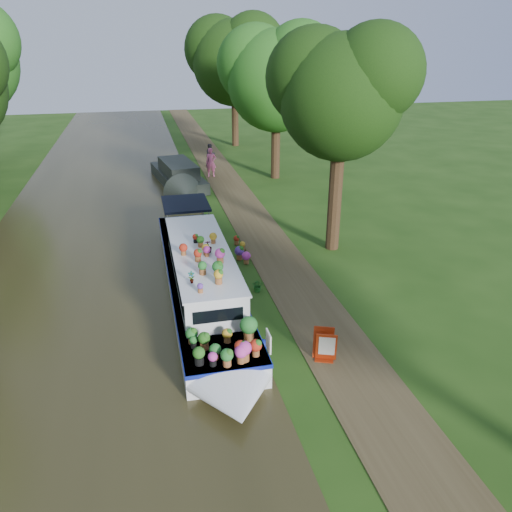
# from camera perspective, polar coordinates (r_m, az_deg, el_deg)

# --- Properties ---
(ground) EXTENTS (100.00, 100.00, 0.00)m
(ground) POSITION_cam_1_polar(r_m,az_deg,el_deg) (18.21, 0.84, -3.68)
(ground) COLOR #1F4110
(ground) RESTS_ON ground
(canal_water) EXTENTS (10.00, 100.00, 0.02)m
(canal_water) POSITION_cam_1_polar(r_m,az_deg,el_deg) (17.90, -18.24, -5.47)
(canal_water) COLOR #2E2A14
(canal_water) RESTS_ON ground
(towpath) EXTENTS (2.20, 100.00, 0.03)m
(towpath) POSITION_cam_1_polar(r_m,az_deg,el_deg) (18.50, 4.46, -3.24)
(towpath) COLOR #463921
(towpath) RESTS_ON ground
(plant_boat) EXTENTS (2.29, 13.52, 2.28)m
(plant_boat) POSITION_cam_1_polar(r_m,az_deg,el_deg) (17.09, -6.14, -2.56)
(plant_boat) COLOR white
(plant_boat) RESTS_ON canal_water
(tree_near_overhang) EXTENTS (5.52, 5.28, 8.99)m
(tree_near_overhang) POSITION_cam_1_polar(r_m,az_deg,el_deg) (20.36, 9.72, 18.39)
(tree_near_overhang) COLOR black
(tree_near_overhang) RESTS_ON ground
(tree_near_mid) EXTENTS (6.90, 6.60, 9.40)m
(tree_near_mid) POSITION_cam_1_polar(r_m,az_deg,el_deg) (31.96, 2.32, 20.20)
(tree_near_mid) COLOR black
(tree_near_mid) RESTS_ON ground
(tree_near_far) EXTENTS (7.59, 7.26, 10.30)m
(tree_near_far) POSITION_cam_1_polar(r_m,az_deg,el_deg) (42.54, -2.58, 21.88)
(tree_near_far) COLOR black
(tree_near_far) RESTS_ON ground
(second_boat) EXTENTS (3.14, 7.78, 1.45)m
(second_boat) POSITION_cam_1_polar(r_m,az_deg,el_deg) (31.40, -8.84, 9.06)
(second_boat) COLOR black
(second_boat) RESTS_ON canal_water
(sandwich_board) EXTENTS (0.63, 0.65, 0.93)m
(sandwich_board) POSITION_cam_1_polar(r_m,az_deg,el_deg) (14.30, 7.89, -10.19)
(sandwich_board) COLOR #A3280B
(sandwich_board) RESTS_ON towpath
(pedestrian_pink) EXTENTS (0.73, 0.53, 1.84)m
(pedestrian_pink) POSITION_cam_1_polar(r_m,az_deg,el_deg) (33.03, -5.16, 10.61)
(pedestrian_pink) COLOR pink
(pedestrian_pink) RESTS_ON towpath
(pedestrian_dark) EXTENTS (0.95, 0.88, 1.56)m
(pedestrian_dark) POSITION_cam_1_polar(r_m,az_deg,el_deg) (35.91, -5.22, 11.44)
(pedestrian_dark) COLOR black
(pedestrian_dark) RESTS_ON towpath
(verge_plant) EXTENTS (0.48, 0.44, 0.47)m
(verge_plant) POSITION_cam_1_polar(r_m,az_deg,el_deg) (17.87, 0.21, -3.40)
(verge_plant) COLOR #22671F
(verge_plant) RESTS_ON ground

